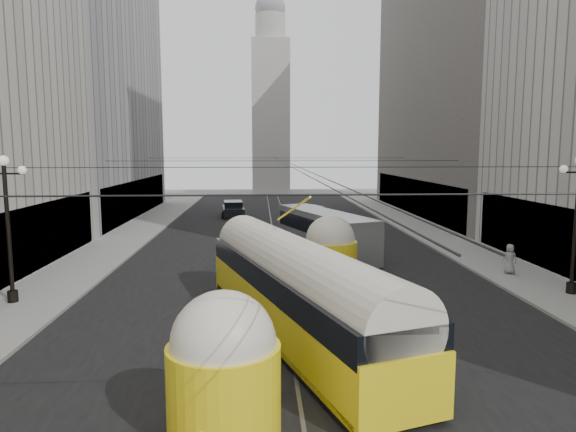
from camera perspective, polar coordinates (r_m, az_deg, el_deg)
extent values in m
cube|color=black|center=(37.53, -0.36, -3.03)|extent=(20.00, 85.00, 0.02)
cube|color=gray|center=(42.19, -17.12, -2.10)|extent=(4.00, 72.00, 0.15)
cube|color=gray|center=(43.18, 15.53, -1.83)|extent=(4.00, 72.00, 0.15)
cube|color=gray|center=(37.51, -1.51, -3.04)|extent=(0.12, 85.00, 0.04)
cube|color=gray|center=(37.58, 0.78, -3.01)|extent=(0.12, 85.00, 0.04)
cube|color=black|center=(31.29, -26.20, -2.15)|extent=(0.10, 18.00, 3.60)
cube|color=#999999|center=(55.94, -22.84, 14.21)|extent=(12.00, 28.00, 28.00)
cube|color=black|center=(54.01, -16.25, 1.99)|extent=(0.10, 25.20, 3.60)
cube|color=black|center=(31.12, 27.51, -2.27)|extent=(0.10, 18.00, 3.60)
cube|color=#514C47|center=(57.48, 20.01, 16.16)|extent=(12.00, 32.00, 32.00)
cube|color=black|center=(54.92, 13.65, 2.16)|extent=(0.10, 28.80, 3.60)
cube|color=#B2AFA8|center=(84.57, -1.94, 10.87)|extent=(6.00, 6.00, 24.00)
cylinder|color=#B2AFA8|center=(86.57, -1.98, 20.16)|extent=(4.80, 4.80, 4.00)
sphere|color=gray|center=(87.28, -1.99, 22.05)|extent=(4.80, 4.80, 4.80)
cylinder|color=black|center=(25.12, -28.63, -1.79)|extent=(0.18, 0.18, 6.00)
cylinder|color=black|center=(25.66, -28.25, -7.87)|extent=(0.44, 0.44, 0.50)
cylinder|color=black|center=(24.89, -28.99, 4.14)|extent=(1.60, 0.08, 0.08)
sphere|color=white|center=(24.87, -29.07, 5.40)|extent=(0.44, 0.44, 0.44)
sphere|color=white|center=(24.56, -27.44, 4.55)|extent=(0.36, 0.36, 0.36)
cylinder|color=black|center=(26.84, 29.31, -1.30)|extent=(0.18, 0.18, 6.00)
cylinder|color=black|center=(27.34, 28.95, -7.01)|extent=(0.44, 0.44, 0.50)
sphere|color=white|center=(26.21, 28.29, 4.62)|extent=(0.36, 0.36, 0.36)
cylinder|color=black|center=(8.60, 8.77, 2.36)|extent=(25.00, 0.03, 0.03)
cylinder|color=black|center=(22.46, 1.41, 5.44)|extent=(25.00, 0.03, 0.03)
cylinder|color=black|center=(36.43, -0.33, 6.16)|extent=(25.00, 0.03, 0.03)
cylinder|color=black|center=(50.42, -1.11, 6.47)|extent=(25.00, 0.03, 0.03)
cylinder|color=black|center=(40.43, -0.61, 5.99)|extent=(0.03, 72.00, 0.03)
cylinder|color=black|center=(40.45, -0.04, 5.99)|extent=(0.03, 72.00, 0.03)
cube|color=yellow|center=(18.82, 0.91, -10.23)|extent=(6.83, 14.27, 1.72)
cube|color=black|center=(19.08, 0.91, -12.54)|extent=(6.70, 13.86, 0.30)
cube|color=black|center=(18.52, 0.92, -6.95)|extent=(6.78, 14.07, 0.86)
cylinder|color=silver|center=(18.44, 0.92, -6.03)|extent=(6.47, 13.97, 2.32)
cylinder|color=yellow|center=(12.59, -7.11, -18.99)|extent=(2.63, 2.63, 2.32)
sphere|color=silver|center=(12.11, -7.21, -13.84)|extent=(2.42, 2.42, 2.42)
cylinder|color=yellow|center=(25.39, 4.69, -5.39)|extent=(2.63, 2.63, 2.32)
sphere|color=silver|center=(25.15, 4.71, -2.69)|extent=(2.42, 2.42, 2.42)
sphere|color=#FFF2BF|center=(11.81, -9.33, -22.62)|extent=(0.36, 0.36, 0.36)
cube|color=#A1A5A6|center=(33.88, 4.08, -1.79)|extent=(5.66, 10.89, 2.69)
cube|color=black|center=(33.81, 4.09, -1.04)|extent=(5.55, 10.54, 0.99)
cube|color=black|center=(28.62, 5.42, -2.84)|extent=(1.98, 0.77, 1.25)
cylinder|color=black|center=(30.40, 2.81, -4.63)|extent=(0.30, 0.90, 0.90)
cylinder|color=black|center=(30.71, 6.99, -4.55)|extent=(0.30, 0.90, 0.90)
cylinder|color=black|center=(37.45, 1.68, -2.36)|extent=(0.30, 0.90, 0.90)
cylinder|color=black|center=(37.70, 5.08, -2.32)|extent=(0.30, 0.90, 0.90)
cube|color=silver|center=(49.41, 2.59, 0.04)|extent=(3.50, 4.95, 0.81)
cube|color=black|center=(49.34, 2.60, 0.70)|extent=(2.50, 2.96, 0.77)
cylinder|color=black|center=(47.82, 1.77, -0.40)|extent=(0.22, 0.65, 0.65)
cylinder|color=black|center=(47.99, 3.78, -0.38)|extent=(0.22, 0.65, 0.65)
cylinder|color=black|center=(50.89, 1.47, 0.07)|extent=(0.22, 0.65, 0.65)
cylinder|color=black|center=(51.06, 3.36, 0.08)|extent=(0.22, 0.65, 0.65)
cube|color=black|center=(52.85, -6.11, 0.53)|extent=(2.53, 5.19, 0.89)
cube|color=black|center=(52.78, -6.12, 1.21)|extent=(2.07, 2.92, 0.84)
cylinder|color=black|center=(51.24, -7.24, 0.10)|extent=(0.22, 0.71, 0.71)
cylinder|color=black|center=(51.14, -5.17, 0.11)|extent=(0.22, 0.71, 0.71)
cylinder|color=black|center=(54.61, -6.99, 0.55)|extent=(0.22, 0.71, 0.71)
cylinder|color=black|center=(54.52, -5.04, 0.56)|extent=(0.22, 0.71, 0.71)
imported|color=gray|center=(30.01, 23.41, -4.40)|extent=(0.84, 0.58, 1.61)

